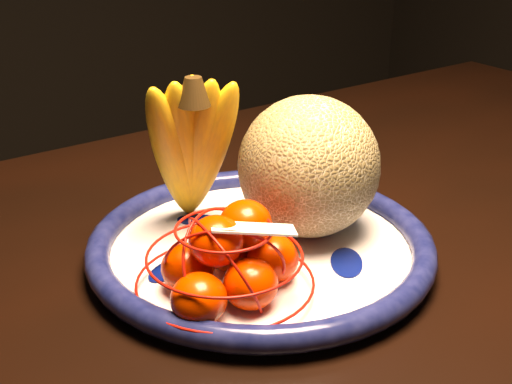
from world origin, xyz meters
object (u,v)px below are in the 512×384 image
fruit_bowl (261,247)px  banana_bunch (191,144)px  cantaloupe (309,166)px  dining_table (340,312)px  mandarin_bag (228,261)px

fruit_bowl → banana_bunch: (-0.04, 0.08, 0.09)m
cantaloupe → banana_bunch: 0.12m
dining_table → banana_bunch: bearing=136.2°
dining_table → mandarin_bag: bearing=-172.8°
fruit_bowl → cantaloupe: 0.09m
banana_bunch → fruit_bowl: bearing=-47.7°
cantaloupe → banana_bunch: (-0.10, 0.07, 0.02)m
fruit_bowl → cantaloupe: bearing=9.2°
mandarin_bag → cantaloupe: bearing=28.8°
banana_bunch → mandarin_bag: 0.15m
banana_bunch → mandarin_bag: bearing=-86.0°
dining_table → cantaloupe: bearing=125.6°
dining_table → fruit_bowl: (-0.09, 0.02, 0.09)m
cantaloupe → mandarin_bag: 0.15m
fruit_bowl → mandarin_bag: bearing=-137.6°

